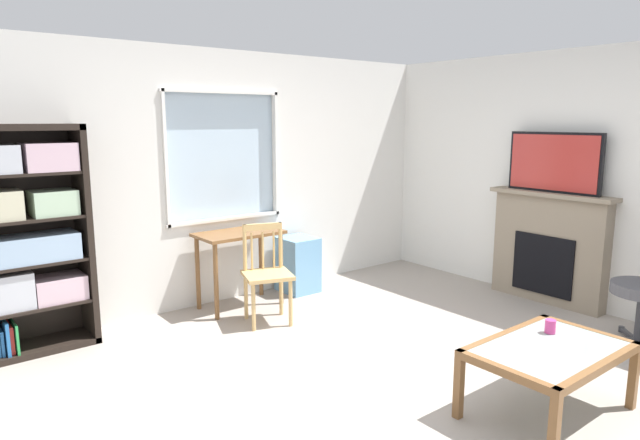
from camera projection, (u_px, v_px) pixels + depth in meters
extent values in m
cube|color=#9E9389|center=(414.00, 385.00, 3.93)|extent=(6.05, 6.13, 0.02)
cube|color=silver|center=(231.00, 257.00, 5.83)|extent=(5.05, 0.12, 0.83)
cube|color=silver|center=(226.00, 70.00, 5.49)|extent=(5.05, 0.12, 0.40)
cube|color=silver|center=(58.00, 164.00, 4.65)|extent=(1.83, 0.12, 1.29)
cube|color=silver|center=(342.00, 151.00, 6.57)|extent=(1.99, 0.12, 1.29)
cube|color=silver|center=(221.00, 156.00, 5.59)|extent=(1.24, 0.02, 1.29)
cube|color=white|center=(226.00, 219.00, 5.65)|extent=(1.30, 0.06, 0.03)
cube|color=white|center=(222.00, 92.00, 5.43)|extent=(1.30, 0.06, 0.03)
cube|color=white|center=(165.00, 159.00, 5.16)|extent=(0.03, 0.06, 1.29)
cube|color=white|center=(275.00, 154.00, 5.92)|extent=(0.03, 0.06, 1.29)
cube|color=silver|center=(602.00, 182.00, 5.29)|extent=(0.12, 5.33, 2.52)
cube|color=black|center=(84.00, 234.00, 4.62)|extent=(0.05, 0.38, 1.81)
cube|color=black|center=(17.00, 127.00, 4.20)|extent=(0.90, 0.38, 0.05)
cube|color=black|center=(38.00, 346.00, 4.51)|extent=(0.90, 0.38, 0.05)
cube|color=black|center=(23.00, 237.00, 4.50)|extent=(0.90, 0.02, 1.81)
cube|color=black|center=(34.00, 305.00, 4.45)|extent=(0.85, 0.36, 0.02)
cube|color=black|center=(30.00, 263.00, 4.39)|extent=(0.85, 0.36, 0.02)
cube|color=black|center=(26.00, 219.00, 4.32)|extent=(0.85, 0.36, 0.02)
cube|color=black|center=(21.00, 174.00, 4.26)|extent=(0.85, 0.36, 0.02)
cube|color=silver|center=(5.00, 291.00, 4.30)|extent=(0.37, 0.29, 0.29)
cube|color=beige|center=(59.00, 288.00, 4.54)|extent=(0.39, 0.30, 0.20)
cube|color=#9EBCDB|center=(28.00, 249.00, 4.35)|extent=(0.73, 0.32, 0.21)
cube|color=#B7D6B2|center=(53.00, 202.00, 4.42)|extent=(0.33, 0.30, 0.20)
cube|color=beige|center=(49.00, 157.00, 4.35)|extent=(0.37, 0.33, 0.22)
cube|color=#286BB2|center=(0.00, 340.00, 4.31)|extent=(0.02, 0.24, 0.20)
cube|color=#286BB2|center=(5.00, 335.00, 4.33)|extent=(0.02, 0.29, 0.27)
cube|color=red|center=(10.00, 337.00, 4.35)|extent=(0.03, 0.24, 0.22)
cube|color=green|center=(14.00, 335.00, 4.37)|extent=(0.02, 0.30, 0.24)
cube|color=brown|center=(239.00, 233.00, 5.43)|extent=(0.83, 0.47, 0.03)
cylinder|color=brown|center=(216.00, 282.00, 5.14)|extent=(0.04, 0.04, 0.73)
cylinder|color=brown|center=(281.00, 269.00, 5.58)|extent=(0.04, 0.04, 0.73)
cylinder|color=brown|center=(198.00, 273.00, 5.42)|extent=(0.04, 0.04, 0.73)
cylinder|color=brown|center=(261.00, 261.00, 5.87)|extent=(0.04, 0.04, 0.73)
cube|color=tan|center=(267.00, 275.00, 5.04)|extent=(0.53, 0.52, 0.04)
cylinder|color=tan|center=(254.00, 307.00, 4.88)|extent=(0.04, 0.04, 0.43)
cylinder|color=tan|center=(291.00, 303.00, 4.99)|extent=(0.04, 0.04, 0.43)
cylinder|color=tan|center=(246.00, 297.00, 5.18)|extent=(0.04, 0.04, 0.43)
cylinder|color=tan|center=(281.00, 293.00, 5.29)|extent=(0.04, 0.04, 0.43)
cylinder|color=tan|center=(245.00, 249.00, 5.10)|extent=(0.04, 0.04, 0.45)
cylinder|color=tan|center=(280.00, 246.00, 5.21)|extent=(0.04, 0.04, 0.45)
cube|color=tan|center=(262.00, 227.00, 5.12)|extent=(0.35, 0.15, 0.06)
cylinder|color=tan|center=(252.00, 251.00, 5.12)|extent=(0.02, 0.02, 0.35)
cylinder|color=tan|center=(263.00, 250.00, 5.16)|extent=(0.02, 0.02, 0.35)
cylinder|color=tan|center=(274.00, 250.00, 5.19)|extent=(0.02, 0.02, 0.35)
cube|color=#72ADDB|center=(298.00, 264.00, 6.01)|extent=(0.35, 0.40, 0.59)
cube|color=gray|center=(549.00, 249.00, 5.63)|extent=(0.18, 1.16, 1.09)
cube|color=black|center=(543.00, 265.00, 5.60)|extent=(0.03, 0.64, 0.60)
cube|color=gray|center=(552.00, 194.00, 5.52)|extent=(0.26, 1.26, 0.04)
cube|color=black|center=(554.00, 162.00, 5.46)|extent=(0.05, 0.95, 0.59)
cube|color=#B2332D|center=(553.00, 163.00, 5.44)|extent=(0.01, 0.90, 0.54)
cylinder|color=#38383D|center=(639.00, 317.00, 4.57)|extent=(0.06, 0.06, 0.42)
cube|color=#38383D|center=(633.00, 346.00, 4.51)|extent=(0.28, 0.09, 0.03)
cylinder|color=#38383D|center=(629.00, 352.00, 4.40)|extent=(0.05, 0.05, 0.05)
cube|color=#38383D|center=(629.00, 335.00, 4.75)|extent=(0.22, 0.23, 0.03)
cylinder|color=#38383D|center=(621.00, 329.00, 4.89)|extent=(0.05, 0.05, 0.05)
cube|color=#38383D|center=(618.00, 339.00, 4.66)|extent=(0.17, 0.26, 0.03)
cylinder|color=#38383D|center=(599.00, 337.00, 4.72)|extent=(0.05, 0.05, 0.05)
cube|color=#8C9E99|center=(550.00, 348.00, 3.47)|extent=(0.92, 0.58, 0.02)
cube|color=brown|center=(601.00, 367.00, 3.23)|extent=(1.02, 0.05, 0.05)
cube|color=brown|center=(506.00, 335.00, 3.71)|extent=(1.02, 0.05, 0.05)
cube|color=brown|center=(505.00, 372.00, 3.17)|extent=(0.05, 0.68, 0.05)
cube|color=brown|center=(588.00, 332.00, 3.77)|extent=(0.05, 0.68, 0.05)
cube|color=brown|center=(554.00, 432.00, 2.97)|extent=(0.05, 0.05, 0.40)
cube|color=brown|center=(633.00, 379.00, 3.57)|extent=(0.05, 0.05, 0.40)
cube|color=brown|center=(459.00, 388.00, 3.45)|extent=(0.05, 0.05, 0.40)
cube|color=brown|center=(542.00, 348.00, 4.05)|extent=(0.05, 0.05, 0.40)
cylinder|color=#DB3D84|center=(550.00, 326.00, 3.68)|extent=(0.07, 0.07, 0.09)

